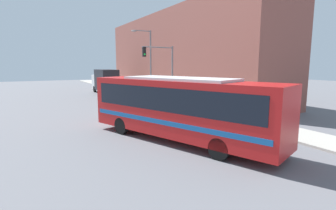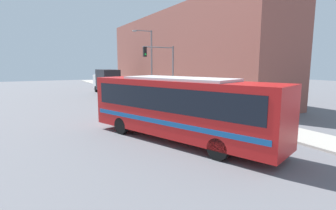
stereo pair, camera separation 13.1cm
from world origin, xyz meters
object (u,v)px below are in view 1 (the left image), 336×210
object	(u,v)px
traffic_light_pole	(163,65)
pedestrian_near_corner	(211,101)
fire_hydrant	(220,112)
parking_meter	(166,94)
street_lamp	(148,59)
pedestrian_mid_block	(176,96)
delivery_truck	(105,81)
city_bus	(179,105)

from	to	relation	value
traffic_light_pole	pedestrian_near_corner	world-z (taller)	traffic_light_pole
fire_hydrant	parking_meter	world-z (taller)	parking_meter
parking_meter	pedestrian_near_corner	world-z (taller)	pedestrian_near_corner
fire_hydrant	street_lamp	bearing A→B (deg)	90.17
street_lamp	pedestrian_mid_block	bearing A→B (deg)	-83.86
delivery_truck	parking_meter	xyz separation A→B (m)	(2.68, -13.21, -0.73)
pedestrian_mid_block	traffic_light_pole	bearing A→B (deg)	177.62
traffic_light_pole	pedestrian_mid_block	world-z (taller)	traffic_light_pole
parking_meter	fire_hydrant	bearing A→B (deg)	-90.00
delivery_truck	pedestrian_mid_block	size ratio (longest dim) A/B	4.17
parking_meter	street_lamp	distance (m)	5.55
fire_hydrant	pedestrian_near_corner	bearing A→B (deg)	71.15
parking_meter	pedestrian_near_corner	distance (m)	6.48
city_bus	pedestrian_mid_block	distance (m)	12.61
city_bus	street_lamp	bearing A→B (deg)	50.35
pedestrian_near_corner	pedestrian_mid_block	world-z (taller)	pedestrian_near_corner
fire_hydrant	pedestrian_mid_block	xyz separation A→B (m)	(0.53, 7.40, 0.46)
city_bus	delivery_truck	xyz separation A→B (m)	(3.05, 25.14, -0.15)
city_bus	traffic_light_pole	world-z (taller)	traffic_light_pole
pedestrian_mid_block	street_lamp	bearing A→B (deg)	96.14
city_bus	street_lamp	xyz separation A→B (m)	(5.70, 16.15, 2.71)
fire_hydrant	parking_meter	bearing A→B (deg)	90.00
parking_meter	pedestrian_mid_block	xyz separation A→B (m)	(0.53, -1.03, -0.11)
city_bus	delivery_truck	size ratio (longest dim) A/B	1.65
delivery_truck	traffic_light_pole	bearing A→B (deg)	-82.94
delivery_truck	pedestrian_mid_block	distance (m)	14.63
traffic_light_pole	pedestrian_mid_block	bearing A→B (deg)	-2.38
fire_hydrant	pedestrian_near_corner	size ratio (longest dim) A/B	0.42
fire_hydrant	parking_meter	size ratio (longest dim) A/B	0.53
street_lamp	pedestrian_near_corner	size ratio (longest dim) A/B	4.43
fire_hydrant	delivery_truck	bearing A→B (deg)	97.07
fire_hydrant	street_lamp	size ratio (longest dim) A/B	0.09
fire_hydrant	pedestrian_mid_block	bearing A→B (deg)	85.91
city_bus	traffic_light_pole	bearing A→B (deg)	46.09
street_lamp	pedestrian_near_corner	xyz separation A→B (m)	(0.72, -10.67, -3.64)
pedestrian_near_corner	pedestrian_mid_block	bearing A→B (deg)	91.58
city_bus	pedestrian_near_corner	xyz separation A→B (m)	(6.41, 5.49, -0.93)
city_bus	traffic_light_pole	distance (m)	12.14
pedestrian_near_corner	city_bus	bearing A→B (deg)	-139.45
pedestrian_mid_block	pedestrian_near_corner	bearing A→B (deg)	-88.42
delivery_truck	parking_meter	size ratio (longest dim) A/B	4.89
traffic_light_pole	city_bus	bearing A→B (deg)	-113.69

